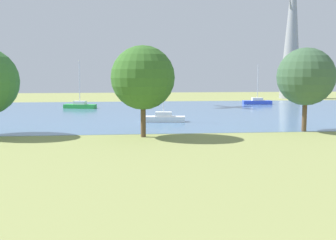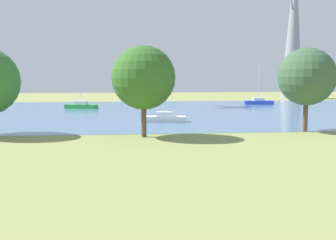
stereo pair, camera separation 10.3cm
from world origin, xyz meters
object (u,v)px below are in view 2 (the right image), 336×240
at_px(sailboat_white, 164,118).
at_px(sailboat_blue, 259,102).
at_px(electricity_pylon, 294,27).
at_px(sailboat_green, 81,105).
at_px(tree_west_near, 307,77).
at_px(tree_west_far, 144,78).

distance_m(sailboat_white, sailboat_blue, 29.17).
bearing_deg(electricity_pylon, sailboat_white, -128.36).
xyz_separation_m(sailboat_green, tree_west_near, (23.55, -26.57, 4.65)).
xyz_separation_m(sailboat_green, sailboat_blue, (29.12, 5.04, -0.01)).
distance_m(sailboat_green, sailboat_white, 21.02).
height_order(tree_west_far, tree_west_near, tree_west_far).
bearing_deg(sailboat_green, tree_west_far, -73.51).
height_order(sailboat_green, sailboat_white, sailboat_green).
relative_size(sailboat_blue, tree_west_near, 0.86).
xyz_separation_m(sailboat_blue, tree_west_far, (-20.73, -33.38, 4.62)).
bearing_deg(sailboat_green, sailboat_white, -58.22).
height_order(sailboat_blue, tree_west_far, tree_west_far).
xyz_separation_m(sailboat_white, sailboat_blue, (18.05, 22.91, 0.00)).
distance_m(tree_west_far, electricity_pylon, 58.54).
bearing_deg(tree_west_far, sailboat_white, 75.64).
xyz_separation_m(sailboat_green, tree_west_far, (8.39, -28.34, 4.61)).
height_order(sailboat_white, tree_west_far, tree_west_far).
height_order(sailboat_green, sailboat_blue, sailboat_green).
bearing_deg(electricity_pylon, tree_west_near, -110.39).
bearing_deg(sailboat_white, tree_west_near, -34.89).
relative_size(sailboat_white, sailboat_blue, 0.97).
relative_size(sailboat_white, tree_west_near, 0.84).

